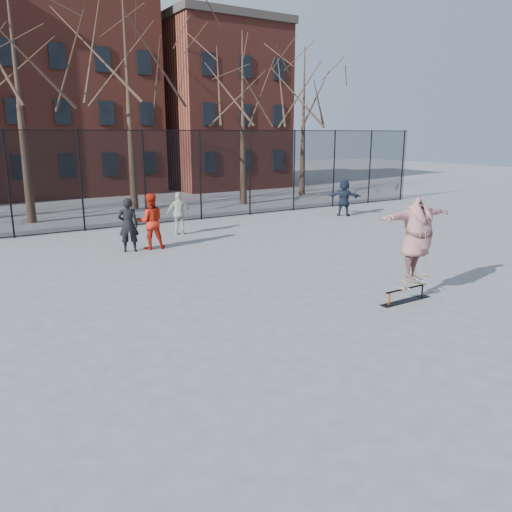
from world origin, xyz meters
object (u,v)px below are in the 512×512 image
bystander_navy (344,198)px  bystander_white (179,214)px  skateboard (413,284)px  skater (417,243)px  skate_rail (406,296)px  bystander_red (151,221)px  bystander_black (128,225)px

bystander_navy → bystander_white: bearing=46.2°
skateboard → skater: bearing=-90.0°
skate_rail → bystander_red: size_ratio=0.79×
skateboard → bystander_white: 10.30m
skateboard → skater: (0.00, -0.00, 1.01)m
skate_rail → bystander_navy: 12.49m
skater → bystander_red: bearing=108.9°
skate_rail → skater: (0.22, 0.00, 1.26)m
skater → bystander_red: size_ratio=1.25×
skater → bystander_black: skater is taller
skate_rail → skater: bearing=0.0°
skateboard → bystander_navy: size_ratio=0.45×
bystander_navy → skate_rail: bearing=100.9°
bystander_white → bystander_navy: size_ratio=0.95×
bystander_red → bystander_white: 2.51m
skate_rail → bystander_red: bystander_red is taller
bystander_white → bystander_navy: 8.45m
bystander_white → bystander_black: bearing=55.1°
skater → bystander_navy: size_ratio=1.37×
skate_rail → bystander_navy: bystander_navy is taller
bystander_black → bystander_red: bystander_red is taller
skater → bystander_red: (-3.34, 8.43, -0.44)m
skateboard → skate_rail: bearing=-180.0°
skateboard → bystander_white: bystander_white is taller
bystander_black → bystander_red: 0.78m
bystander_black → skateboard: bearing=135.4°
skater → bystander_navy: skater is taller
bystander_black → bystander_white: (2.58, 1.77, -0.08)m
skateboard → bystander_white: bearing=98.6°
skate_rail → bystander_white: bearing=97.4°
skater → bystander_red: skater is taller
skate_rail → bystander_black: 9.29m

